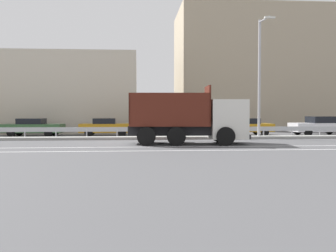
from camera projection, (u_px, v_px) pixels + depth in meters
ground_plane at (131, 143)px, 23.71m from camera, size 320.00×320.00×0.00m
lane_strip_0 at (191, 147)px, 21.04m from camera, size 65.57×0.16×0.01m
lane_strip_1 at (197, 150)px, 19.05m from camera, size 65.57×0.16×0.01m
median_island at (132, 138)px, 26.40m from camera, size 36.07×1.10×0.18m
median_guardrail at (132, 130)px, 27.48m from camera, size 65.57×0.09×0.78m
dump_truck at (203, 122)px, 22.80m from camera, size 6.95×3.03×3.36m
median_road_sign at (223, 121)px, 26.84m from camera, size 0.82×0.16×2.19m
street_lamp_1 at (260, 73)px, 26.88m from camera, size 0.71×1.86×8.15m
parked_car_3 at (33, 127)px, 29.33m from camera, size 4.51×2.05×1.34m
parked_car_4 at (106, 127)px, 29.43m from camera, size 3.90×1.88×1.35m
parked_car_5 at (174, 126)px, 29.80m from camera, size 4.58×1.95×1.47m
parked_car_6 at (245, 126)px, 30.45m from camera, size 4.34×2.19×1.33m
parked_car_7 at (320, 126)px, 30.63m from camera, size 4.56×2.15×1.48m
background_building_0 at (18, 95)px, 38.67m from camera, size 23.25×15.53×6.83m
background_building_1 at (275, 70)px, 44.73m from camera, size 22.23×10.11×12.97m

